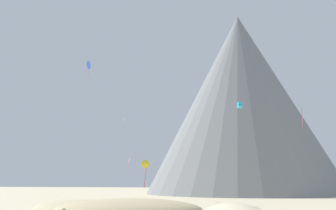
{
  "coord_description": "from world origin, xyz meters",
  "views": [
    {
      "loc": [
        9.68,
        -35.65,
        5.0
      ],
      "look_at": [
        -2.0,
        34.59,
        19.15
      ],
      "focal_mm": 40.05,
      "sensor_mm": 36.0,
      "label": 1
    }
  ],
  "objects_px": {
    "kite_pink_low": "(129,163)",
    "kite_blue_high": "(89,65)",
    "kite_yellow_low": "(146,164)",
    "rock_massif": "(239,107)",
    "kite_white_mid": "(125,119)",
    "kite_cyan_mid": "(240,105)",
    "kite_rainbow_mid": "(302,113)"
  },
  "relations": [
    {
      "from": "kite_white_mid",
      "to": "kite_pink_low",
      "type": "bearing_deg",
      "value": 93.22
    },
    {
      "from": "kite_rainbow_mid",
      "to": "kite_cyan_mid",
      "type": "relative_size",
      "value": 3.1
    },
    {
      "from": "kite_blue_high",
      "to": "kite_cyan_mid",
      "type": "xyz_separation_m",
      "value": [
        36.91,
        6.61,
        -10.13
      ]
    },
    {
      "from": "kite_blue_high",
      "to": "kite_yellow_low",
      "type": "height_order",
      "value": "kite_blue_high"
    },
    {
      "from": "kite_white_mid",
      "to": "kite_rainbow_mid",
      "type": "height_order",
      "value": "kite_white_mid"
    },
    {
      "from": "kite_yellow_low",
      "to": "kite_cyan_mid",
      "type": "bearing_deg",
      "value": 33.04
    },
    {
      "from": "kite_yellow_low",
      "to": "kite_blue_high",
      "type": "bearing_deg",
      "value": 99.12
    },
    {
      "from": "kite_cyan_mid",
      "to": "kite_yellow_low",
      "type": "bearing_deg",
      "value": 47.31
    },
    {
      "from": "rock_massif",
      "to": "kite_rainbow_mid",
      "type": "height_order",
      "value": "rock_massif"
    },
    {
      "from": "rock_massif",
      "to": "kite_cyan_mid",
      "type": "height_order",
      "value": "rock_massif"
    },
    {
      "from": "kite_pink_low",
      "to": "kite_blue_high",
      "type": "relative_size",
      "value": 0.8
    },
    {
      "from": "kite_cyan_mid",
      "to": "rock_massif",
      "type": "bearing_deg",
      "value": -106.89
    },
    {
      "from": "kite_cyan_mid",
      "to": "kite_rainbow_mid",
      "type": "bearing_deg",
      "value": 143.79
    },
    {
      "from": "kite_yellow_low",
      "to": "kite_white_mid",
      "type": "height_order",
      "value": "kite_white_mid"
    },
    {
      "from": "kite_yellow_low",
      "to": "kite_cyan_mid",
      "type": "height_order",
      "value": "kite_cyan_mid"
    },
    {
      "from": "kite_blue_high",
      "to": "kite_cyan_mid",
      "type": "relative_size",
      "value": 3.39
    },
    {
      "from": "kite_pink_low",
      "to": "kite_cyan_mid",
      "type": "bearing_deg",
      "value": -68.08
    },
    {
      "from": "kite_white_mid",
      "to": "kite_cyan_mid",
      "type": "height_order",
      "value": "kite_cyan_mid"
    },
    {
      "from": "kite_rainbow_mid",
      "to": "kite_cyan_mid",
      "type": "bearing_deg",
      "value": -50.24
    },
    {
      "from": "rock_massif",
      "to": "kite_yellow_low",
      "type": "relative_size",
      "value": 19.17
    },
    {
      "from": "kite_pink_low",
      "to": "kite_white_mid",
      "type": "xyz_separation_m",
      "value": [
        -2.72,
        4.44,
        11.59
      ]
    },
    {
      "from": "kite_yellow_low",
      "to": "kite_rainbow_mid",
      "type": "xyz_separation_m",
      "value": [
        29.83,
        26.93,
        12.4
      ]
    },
    {
      "from": "rock_massif",
      "to": "kite_blue_high",
      "type": "distance_m",
      "value": 66.65
    },
    {
      "from": "rock_massif",
      "to": "kite_white_mid",
      "type": "relative_size",
      "value": 72.94
    },
    {
      "from": "rock_massif",
      "to": "kite_cyan_mid",
      "type": "xyz_separation_m",
      "value": [
        -1.03,
        -48.17,
        -8.76
      ]
    },
    {
      "from": "kite_yellow_low",
      "to": "rock_massif",
      "type": "bearing_deg",
      "value": 47.85
    },
    {
      "from": "kite_pink_low",
      "to": "kite_cyan_mid",
      "type": "height_order",
      "value": "kite_cyan_mid"
    },
    {
      "from": "kite_pink_low",
      "to": "kite_rainbow_mid",
      "type": "height_order",
      "value": "kite_rainbow_mid"
    },
    {
      "from": "kite_blue_high",
      "to": "kite_white_mid",
      "type": "height_order",
      "value": "kite_blue_high"
    },
    {
      "from": "kite_pink_low",
      "to": "kite_cyan_mid",
      "type": "distance_m",
      "value": 30.66
    },
    {
      "from": "kite_blue_high",
      "to": "kite_white_mid",
      "type": "distance_m",
      "value": 16.66
    },
    {
      "from": "kite_white_mid",
      "to": "rock_massif",
      "type": "bearing_deg",
      "value": -151.85
    }
  ]
}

